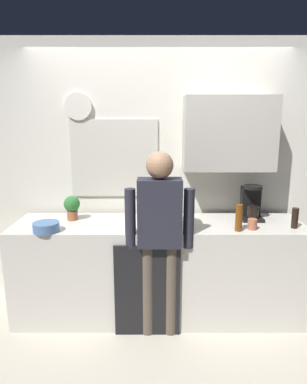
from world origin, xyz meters
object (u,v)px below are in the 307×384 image
at_px(bottle_amber_beer, 238,218).
at_px(potted_plant, 71,206).
at_px(bottle_dark_sauce, 293,218).
at_px(person_at_sink, 158,230).
at_px(mixing_bowl, 45,227).
at_px(coffee_maker, 250,204).
at_px(cup_terracotta_mug, 251,224).
at_px(storage_canister, 147,220).
at_px(bottle_clear_soda, 171,209).

xyz_separation_m(bottle_amber_beer, potted_plant, (-1.49, 0.32, 0.02)).
relative_size(bottle_dark_sauce, person_at_sink, 0.11).
bearing_deg(potted_plant, mixing_bowl, -113.10).
height_order(coffee_maker, person_at_sink, person_at_sink).
distance_m(coffee_maker, bottle_dark_sauce, 0.41).
bearing_deg(potted_plant, coffee_maker, 0.91).
height_order(coffee_maker, potted_plant, coffee_maker).
distance_m(bottle_dark_sauce, person_at_sink, 1.19).
distance_m(cup_terracotta_mug, storage_canister, 0.90).
distance_m(bottle_dark_sauce, bottle_amber_beer, 0.52).
bearing_deg(bottle_amber_beer, potted_plant, 168.02).
relative_size(coffee_maker, bottle_dark_sauce, 1.83).
height_order(bottle_dark_sauce, mixing_bowl, bottle_dark_sauce).
bearing_deg(coffee_maker, person_at_sink, -154.10).
bearing_deg(cup_terracotta_mug, potted_plant, 170.36).
distance_m(potted_plant, person_at_sink, 0.91).
distance_m(coffee_maker, person_at_sink, 0.98).
xyz_separation_m(potted_plant, person_at_sink, (0.81, -0.40, -0.10)).
bearing_deg(person_at_sink, cup_terracotta_mug, 0.81).
xyz_separation_m(bottle_amber_beer, mixing_bowl, (-1.63, -0.02, -0.08)).
height_order(bottle_dark_sauce, bottle_clear_soda, bottle_clear_soda).
xyz_separation_m(bottle_clear_soda, cup_terracotta_mug, (0.68, -0.16, -0.09)).
xyz_separation_m(bottle_dark_sauce, bottle_amber_beer, (-0.51, -0.08, 0.03)).
distance_m(cup_terracotta_mug, potted_plant, 1.64).
xyz_separation_m(bottle_clear_soda, mixing_bowl, (-1.08, -0.22, -0.10)).
relative_size(mixing_bowl, potted_plant, 0.96).
bearing_deg(person_at_sink, coffee_maker, 18.02).
bearing_deg(mixing_bowl, person_at_sink, -3.77).
relative_size(bottle_clear_soda, potted_plant, 1.22).
bearing_deg(coffee_maker, bottle_clear_soda, -169.50).
bearing_deg(cup_terracotta_mug, bottle_clear_soda, 166.55).
relative_size(coffee_maker, potted_plant, 1.43).
bearing_deg(bottle_amber_beer, mixing_bowl, -179.34).
bearing_deg(coffee_maker, mixing_bowl, -168.84).
xyz_separation_m(cup_terracotta_mug, potted_plant, (-1.62, 0.27, 0.09)).
relative_size(storage_canister, person_at_sink, 0.11).
bearing_deg(storage_canister, cup_terracotta_mug, 0.80).
relative_size(cup_terracotta_mug, potted_plant, 0.40).
bearing_deg(bottle_clear_soda, person_at_sink, -113.36).
relative_size(bottle_dark_sauce, bottle_clear_soda, 0.64).
bearing_deg(cup_terracotta_mug, coffee_maker, 76.77).
height_order(storage_canister, person_at_sink, person_at_sink).
bearing_deg(bottle_dark_sauce, storage_canister, -177.81).
bearing_deg(bottle_dark_sauce, coffee_maker, 139.26).
relative_size(cup_terracotta_mug, mixing_bowl, 0.42).
bearing_deg(bottle_amber_beer, storage_canister, 177.90).
distance_m(bottle_clear_soda, potted_plant, 0.94).
xyz_separation_m(coffee_maker, potted_plant, (-1.69, -0.03, -0.01)).
xyz_separation_m(cup_terracotta_mug, mixing_bowl, (-1.76, -0.06, -0.01)).
xyz_separation_m(coffee_maker, bottle_dark_sauce, (0.31, -0.27, -0.06)).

